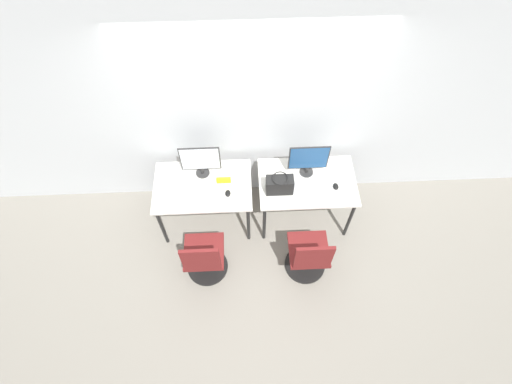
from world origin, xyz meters
TOP-DOWN VIEW (x-y plane):
  - ground_plane at (0.00, 0.00)m, footprint 20.00×20.00m
  - wall_back at (0.00, 0.83)m, footprint 12.00×0.05m
  - desk_left at (-0.60, 0.35)m, footprint 1.11×0.71m
  - monitor_left at (-0.60, 0.53)m, footprint 0.44×0.16m
  - keyboard_left at (-0.60, 0.21)m, footprint 0.45×0.15m
  - mouse_left at (-0.31, 0.23)m, footprint 0.06×0.09m
  - office_chair_left at (-0.60, -0.37)m, footprint 0.48×0.48m
  - desk_right at (0.60, 0.35)m, footprint 1.11×0.71m
  - monitor_right at (0.60, 0.49)m, footprint 0.44×0.16m
  - keyboard_right at (0.60, 0.26)m, footprint 0.45×0.15m
  - mouse_right at (0.90, 0.26)m, footprint 0.06×0.09m
  - office_chair_right at (0.56, -0.40)m, footprint 0.48×0.48m
  - handbag at (0.26, 0.25)m, footprint 0.30×0.18m
  - placard_left at (-0.35, 0.39)m, footprint 0.16×0.03m

SIDE VIEW (x-z plane):
  - ground_plane at x=0.00m, z-range 0.00..0.00m
  - office_chair_left at x=-0.60m, z-range -0.08..0.81m
  - office_chair_right at x=0.56m, z-range -0.08..0.81m
  - desk_left at x=-0.60m, z-range 0.29..1.04m
  - desk_right at x=0.60m, z-range 0.29..1.04m
  - keyboard_left at x=-0.60m, z-range 0.75..0.77m
  - keyboard_right at x=0.60m, z-range 0.75..0.77m
  - mouse_left at x=-0.31m, z-range 0.75..0.78m
  - mouse_right at x=0.90m, z-range 0.75..0.78m
  - placard_left at x=-0.35m, z-range 0.75..0.83m
  - handbag at x=0.26m, z-range 0.74..0.99m
  - monitor_left at x=-0.60m, z-range 0.77..1.21m
  - monitor_right at x=0.60m, z-range 0.77..1.21m
  - wall_back at x=0.00m, z-range 0.00..2.80m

